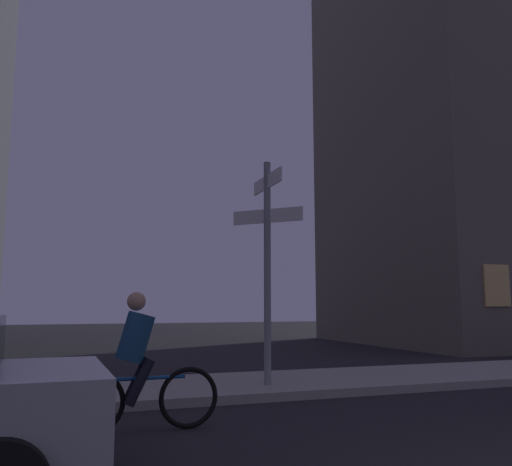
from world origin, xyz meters
name	(u,v)px	position (x,y,z in m)	size (l,w,h in m)	color
sidewalk_kerb	(302,383)	(0.00, 6.93, 0.07)	(40.00, 2.53, 0.14)	#9E9991
signpost	(267,252)	(-0.83, 6.47, 2.36)	(0.95, 1.31, 3.80)	gray
cyclist	(139,366)	(-3.22, 4.41, 0.75)	(1.82, 0.33, 1.61)	black
building_right_block	(501,148)	(12.70, 14.72, 7.89)	(12.78, 9.25, 15.79)	#6B6056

